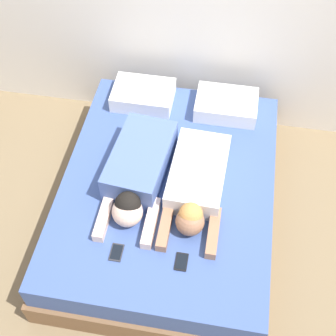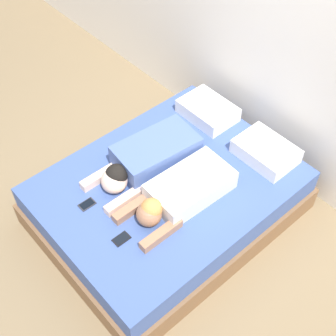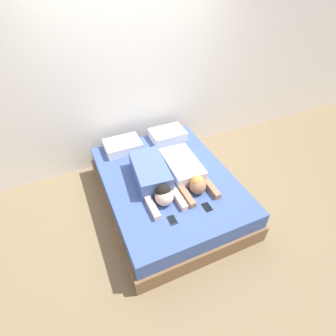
# 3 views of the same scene
# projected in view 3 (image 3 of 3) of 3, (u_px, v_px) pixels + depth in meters

# --- Properties ---
(ground_plane) EXTENTS (12.00, 12.00, 0.00)m
(ground_plane) POSITION_uv_depth(u_px,v_px,m) (168.00, 202.00, 3.51)
(ground_plane) COLOR #7F6B4C
(wall_back) EXTENTS (12.00, 0.06, 2.60)m
(wall_back) POSITION_uv_depth(u_px,v_px,m) (132.00, 76.00, 3.46)
(wall_back) COLOR white
(wall_back) RESTS_ON ground_plane
(bed) EXTENTS (1.56, 2.02, 0.45)m
(bed) POSITION_uv_depth(u_px,v_px,m) (168.00, 190.00, 3.37)
(bed) COLOR brown
(bed) RESTS_ON ground_plane
(pillow_head_left) EXTENTS (0.48, 0.35, 0.13)m
(pillow_head_left) POSITION_uv_depth(u_px,v_px,m) (123.00, 146.00, 3.61)
(pillow_head_left) COLOR white
(pillow_head_left) RESTS_ON bed
(pillow_head_right) EXTENTS (0.48, 0.35, 0.13)m
(pillow_head_right) POSITION_uv_depth(u_px,v_px,m) (168.00, 135.00, 3.82)
(pillow_head_right) COLOR white
(pillow_head_right) RESTS_ON bed
(person_left) EXTENTS (0.43, 0.97, 0.24)m
(person_left) POSITION_uv_depth(u_px,v_px,m) (153.00, 177.00, 3.05)
(person_left) COLOR #4C66A5
(person_left) RESTS_ON bed
(person_right) EXTENTS (0.40, 0.94, 0.22)m
(person_right) POSITION_uv_depth(u_px,v_px,m) (186.00, 171.00, 3.18)
(person_right) COLOR silver
(person_right) RESTS_ON bed
(cell_phone_left) EXTENTS (0.08, 0.12, 0.01)m
(cell_phone_left) POSITION_uv_depth(u_px,v_px,m) (172.00, 220.00, 2.72)
(cell_phone_left) COLOR #2D2D33
(cell_phone_left) RESTS_ON bed
(cell_phone_right) EXTENTS (0.08, 0.12, 0.01)m
(cell_phone_right) POSITION_uv_depth(u_px,v_px,m) (207.00, 207.00, 2.85)
(cell_phone_right) COLOR black
(cell_phone_right) RESTS_ON bed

